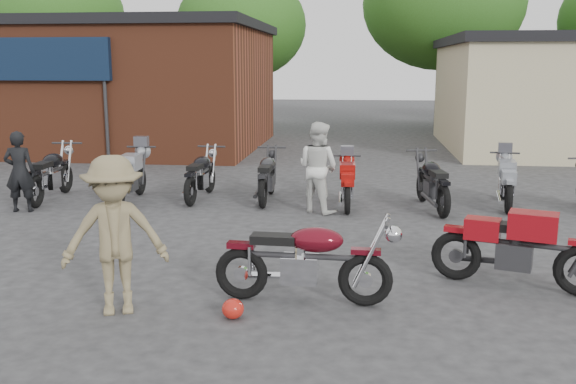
# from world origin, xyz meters

# --- Properties ---
(ground) EXTENTS (90.00, 90.00, 0.00)m
(ground) POSITION_xyz_m (0.00, 0.00, 0.00)
(ground) COLOR #2C2C2E
(brick_building) EXTENTS (12.00, 8.00, 4.00)m
(brick_building) POSITION_xyz_m (-9.00, 14.00, 2.00)
(brick_building) COLOR brown
(brick_building) RESTS_ON ground
(tree_0) EXTENTS (6.56, 6.56, 8.20)m
(tree_0) POSITION_xyz_m (-14.00, 22.00, 4.10)
(tree_0) COLOR #2B5516
(tree_0) RESTS_ON ground
(tree_1) EXTENTS (5.92, 5.92, 7.40)m
(tree_1) POSITION_xyz_m (-5.00, 22.00, 3.70)
(tree_1) COLOR #2B5516
(tree_1) RESTS_ON ground
(tree_2) EXTENTS (7.04, 7.04, 8.80)m
(tree_2) POSITION_xyz_m (4.00, 22.00, 4.40)
(tree_2) COLOR #2B5516
(tree_2) RESTS_ON ground
(vintage_motorcycle) EXTENTS (2.12, 0.77, 1.21)m
(vintage_motorcycle) POSITION_xyz_m (-0.06, -0.39, 0.61)
(vintage_motorcycle) COLOR #550A15
(vintage_motorcycle) RESTS_ON ground
(sportbike) EXTENTS (2.23, 1.32, 1.23)m
(sportbike) POSITION_xyz_m (2.64, 0.44, 0.61)
(sportbike) COLOR #A50D17
(sportbike) RESTS_ON ground
(helmet) EXTENTS (0.26, 0.26, 0.23)m
(helmet) POSITION_xyz_m (-0.84, -0.98, 0.12)
(helmet) COLOR red
(helmet) RESTS_ON ground
(person_dark) EXTENTS (0.64, 0.48, 1.60)m
(person_dark) POSITION_xyz_m (-6.05, 3.89, 0.80)
(person_dark) COLOR black
(person_dark) RESTS_ON ground
(person_light) EXTENTS (1.09, 1.03, 1.78)m
(person_light) POSITION_xyz_m (-0.26, 4.53, 0.89)
(person_light) COLOR silver
(person_light) RESTS_ON ground
(person_tan) EXTENTS (1.36, 1.05, 1.86)m
(person_tan) POSITION_xyz_m (-2.22, -0.94, 0.93)
(person_tan) COLOR #80714F
(person_tan) RESTS_ON ground
(row_bike_0) EXTENTS (0.86, 2.19, 1.25)m
(row_bike_0) POSITION_xyz_m (-6.00, 5.04, 0.62)
(row_bike_0) COLOR black
(row_bike_0) RESTS_ON ground
(row_bike_1) EXTENTS (0.77, 2.07, 1.19)m
(row_bike_1) POSITION_xyz_m (-4.26, 5.04, 0.59)
(row_bike_1) COLOR #9B9FA9
(row_bike_1) RESTS_ON ground
(row_bike_2) EXTENTS (0.73, 2.02, 1.16)m
(row_bike_2) POSITION_xyz_m (-2.84, 5.49, 0.58)
(row_bike_2) COLOR black
(row_bike_2) RESTS_ON ground
(row_bike_3) EXTENTS (0.71, 2.02, 1.16)m
(row_bike_3) POSITION_xyz_m (-1.40, 5.48, 0.58)
(row_bike_3) COLOR #262628
(row_bike_3) RESTS_ON ground
(row_bike_4) EXTENTS (0.67, 1.84, 1.06)m
(row_bike_4) POSITION_xyz_m (0.30, 5.05, 0.53)
(row_bike_4) COLOR #AF130E
(row_bike_4) RESTS_ON ground
(row_bike_5) EXTENTS (1.02, 2.16, 1.20)m
(row_bike_5) POSITION_xyz_m (2.00, 5.04, 0.60)
(row_bike_5) COLOR black
(row_bike_5) RESTS_ON ground
(row_bike_6) EXTENTS (0.89, 1.99, 1.12)m
(row_bike_6) POSITION_xyz_m (3.53, 5.48, 0.56)
(row_bike_6) COLOR #8F949D
(row_bike_6) RESTS_ON ground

